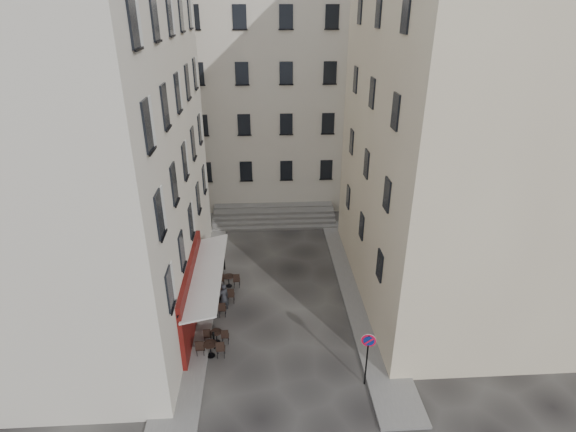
{
  "coord_description": "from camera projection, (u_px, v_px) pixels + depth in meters",
  "views": [
    {
      "loc": [
        -0.74,
        -17.69,
        14.82
      ],
      "look_at": [
        0.54,
        4.0,
        4.48
      ],
      "focal_mm": 28.0,
      "sensor_mm": 36.0,
      "label": 1
    }
  ],
  "objects": [
    {
      "name": "ground",
      "position": [
        282.0,
        332.0,
        22.36
      ],
      "size": [
        90.0,
        90.0,
        0.0
      ],
      "primitive_type": "plane",
      "color": "black",
      "rests_on": "ground"
    },
    {
      "name": "sidewalk_left",
      "position": [
        200.0,
        288.0,
        25.7
      ],
      "size": [
        2.0,
        22.0,
        0.12
      ],
      "primitive_type": "cube",
      "color": "slate",
      "rests_on": "ground"
    },
    {
      "name": "sidewalk_right",
      "position": [
        359.0,
        293.0,
        25.28
      ],
      "size": [
        2.0,
        18.0,
        0.12
      ],
      "primitive_type": "cube",
      "color": "slate",
      "rests_on": "ground"
    },
    {
      "name": "building_left",
      "position": [
        43.0,
        114.0,
        20.07
      ],
      "size": [
        12.2,
        16.2,
        20.6
      ],
      "color": "beige",
      "rests_on": "ground"
    },
    {
      "name": "building_right",
      "position": [
        490.0,
        127.0,
        22.07
      ],
      "size": [
        12.2,
        14.2,
        18.6
      ],
      "color": "#C8B494",
      "rests_on": "ground"
    },
    {
      "name": "building_back",
      "position": [
        257.0,
        80.0,
        35.43
      ],
      "size": [
        18.2,
        10.2,
        18.6
      ],
      "color": "beige",
      "rests_on": "ground"
    },
    {
      "name": "cafe_storefront",
      "position": [
        194.0,
        292.0,
        22.22
      ],
      "size": [
        1.74,
        7.3,
        3.5
      ],
      "color": "#49100A",
      "rests_on": "ground"
    },
    {
      "name": "stone_steps",
      "position": [
        274.0,
        216.0,
        33.52
      ],
      "size": [
        9.0,
        3.15,
        0.8
      ],
      "color": "#5E5B59",
      "rests_on": "ground"
    },
    {
      "name": "bollard_near",
      "position": [
        214.0,
        340.0,
        21.06
      ],
      "size": [
        0.12,
        0.12,
        0.98
      ],
      "color": "black",
      "rests_on": "ground"
    },
    {
      "name": "bollard_mid",
      "position": [
        220.0,
        296.0,
        24.21
      ],
      "size": [
        0.12,
        0.12,
        0.98
      ],
      "color": "black",
      "rests_on": "ground"
    },
    {
      "name": "bollard_far",
      "position": [
        224.0,
        262.0,
        27.37
      ],
      "size": [
        0.12,
        0.12,
        0.98
      ],
      "color": "black",
      "rests_on": "ground"
    },
    {
      "name": "no_parking_sign",
      "position": [
        368.0,
        350.0,
        18.49
      ],
      "size": [
        0.6,
        0.19,
        2.67
      ],
      "rotation": [
        0.0,
        0.0,
        -0.25
      ],
      "color": "black",
      "rests_on": "ground"
    },
    {
      "name": "bistro_table_a",
      "position": [
        211.0,
        348.0,
        20.61
      ],
      "size": [
        1.34,
        0.63,
        0.94
      ],
      "color": "black",
      "rests_on": "ground"
    },
    {
      "name": "bistro_table_b",
      "position": [
        216.0,
        335.0,
        21.47
      ],
      "size": [
        1.19,
        0.56,
        0.84
      ],
      "color": "black",
      "rests_on": "ground"
    },
    {
      "name": "bistro_table_c",
      "position": [
        214.0,
        309.0,
        23.3
      ],
      "size": [
        1.28,
        0.6,
        0.9
      ],
      "color": "black",
      "rests_on": "ground"
    },
    {
      "name": "bistro_table_d",
      "position": [
        222.0,
        295.0,
        24.37
      ],
      "size": [
        1.34,
        0.63,
        0.94
      ],
      "color": "black",
      "rests_on": "ground"
    },
    {
      "name": "bistro_table_e",
      "position": [
        229.0,
        280.0,
        25.73
      ],
      "size": [
        1.28,
        0.6,
        0.9
      ],
      "color": "black",
      "rests_on": "ground"
    },
    {
      "name": "pedestrian",
      "position": [
        224.0,
        297.0,
        23.62
      ],
      "size": [
        0.7,
        0.66,
        1.6
      ],
      "primitive_type": "imported",
      "rotation": [
        0.0,
        0.0,
        3.78
      ],
      "color": "#222328",
      "rests_on": "ground"
    }
  ]
}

